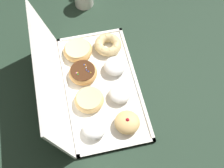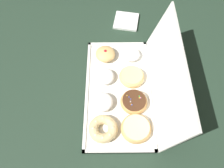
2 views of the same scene
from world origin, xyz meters
name	(u,v)px [view 1 (image 1 of 2)]	position (x,y,z in m)	size (l,w,h in m)	color
ground_plane	(102,87)	(0.00, 0.00, 0.00)	(3.00, 3.00, 0.00)	#233828
donut_box	(102,86)	(0.00, 0.00, 0.01)	(0.53, 0.28, 0.01)	white
box_lid_open	(51,78)	(0.00, 0.18, 0.13)	(0.53, 0.27, 0.01)	white
jelly_filled_donut_0	(127,122)	(-0.18, -0.06, 0.03)	(0.09, 0.09, 0.05)	#E5B770
powdered_filled_donut_1	(120,93)	(-0.06, -0.06, 0.03)	(0.08, 0.08, 0.04)	white
powdered_filled_donut_2	(115,66)	(0.06, -0.07, 0.03)	(0.09, 0.09, 0.04)	white
cruller_donut_3	(108,45)	(0.18, -0.06, 0.03)	(0.11, 0.11, 0.04)	#EACC8C
powdered_filled_donut_4	(94,129)	(-0.18, 0.06, 0.03)	(0.08, 0.08, 0.04)	white
glazed_ring_donut_5	(89,100)	(-0.06, 0.06, 0.03)	(0.11, 0.11, 0.03)	#E5B770
sprinkle_donut_6	(83,72)	(0.06, 0.06, 0.03)	(0.11, 0.11, 0.04)	tan
glazed_ring_donut_7	(78,50)	(0.18, 0.06, 0.03)	(0.12, 0.12, 0.04)	tan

